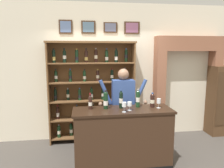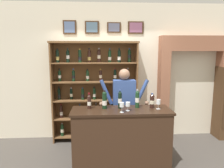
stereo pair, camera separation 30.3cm
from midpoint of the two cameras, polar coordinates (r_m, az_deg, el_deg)
The scene contains 14 objects.
ground_plane at distance 4.09m, azimuth -1.73°, elevation -21.17°, with size 14.00×14.00×0.02m, color #47423D.
back_wall at distance 4.98m, azimuth -3.64°, elevation 3.25°, with size 12.00×0.19×3.08m.
wine_shelf at distance 4.79m, azimuth -7.21°, elevation -1.40°, with size 1.91×0.36×2.23m.
archway_doorway at distance 5.38m, azimuth 17.55°, elevation 1.11°, with size 1.60×0.45×2.36m.
tasting_counter at distance 3.86m, azimuth 0.53°, elevation -14.24°, with size 1.71×0.58×1.04m.
shopkeeper at distance 4.23m, azimuth 0.93°, elevation -4.57°, with size 0.99×0.22×1.69m.
tasting_bottle_riserva at distance 3.71m, azimuth -8.15°, elevation -4.80°, with size 0.07×0.07×0.28m.
tasting_bottle_prosecco at distance 3.70m, azimuth -4.04°, elevation -4.32°, with size 0.08×0.08×0.32m.
tasting_bottle_brunello at distance 3.73m, azimuth 0.10°, elevation -4.11°, with size 0.07×0.07×0.34m.
tasting_bottle_bianco at distance 3.81m, azimuth 4.68°, elevation -3.83°, with size 0.07×0.07×0.33m.
tasting_bottle_vin_santo at distance 3.84m, azimuth 8.52°, elevation -4.28°, with size 0.08×0.08×0.27m.
wine_glass_center at distance 3.60m, azimuth 2.31°, elevation -5.49°, with size 0.08×0.08×0.15m.
wine_glass_right at distance 3.80m, azimuth 10.19°, elevation -4.62°, with size 0.07×0.07×0.17m.
wine_glass_spare at distance 3.50m, azimuth 0.79°, elevation -5.68°, with size 0.08×0.08×0.17m.
Camera 1 is at (-0.53, -3.49, 2.05)m, focal length 34.21 mm.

